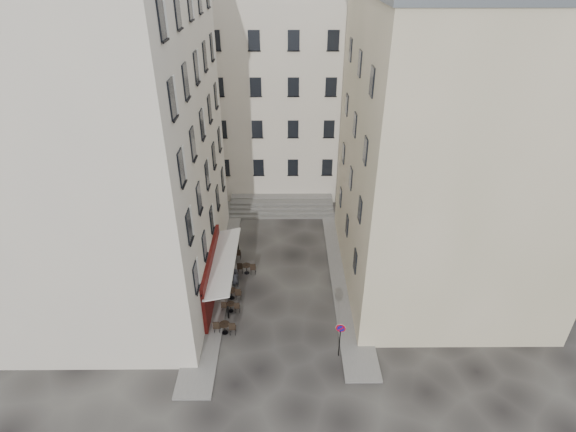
{
  "coord_description": "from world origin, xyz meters",
  "views": [
    {
      "loc": [
        0.35,
        -21.97,
        19.83
      ],
      "look_at": [
        0.51,
        4.0,
        4.46
      ],
      "focal_mm": 28.0,
      "sensor_mm": 36.0,
      "label": 1
    }
  ],
  "objects_px": {
    "bistro_table_b": "(231,306)",
    "bistro_table_a": "(225,327)",
    "no_parking_sign": "(340,334)",
    "pedestrian": "(235,279)"
  },
  "relations": [
    {
      "from": "no_parking_sign",
      "to": "bistro_table_a",
      "type": "bearing_deg",
      "value": 176.13
    },
    {
      "from": "bistro_table_a",
      "to": "no_parking_sign",
      "type": "bearing_deg",
      "value": -15.15
    },
    {
      "from": "bistro_table_b",
      "to": "bistro_table_a",
      "type": "bearing_deg",
      "value": -94.68
    },
    {
      "from": "bistro_table_b",
      "to": "pedestrian",
      "type": "xyz_separation_m",
      "value": [
        0.09,
        2.32,
        0.38
      ]
    },
    {
      "from": "bistro_table_b",
      "to": "pedestrian",
      "type": "distance_m",
      "value": 2.35
    },
    {
      "from": "bistro_table_a",
      "to": "bistro_table_b",
      "type": "height_order",
      "value": "bistro_table_a"
    },
    {
      "from": "no_parking_sign",
      "to": "bistro_table_a",
      "type": "distance_m",
      "value": 6.99
    },
    {
      "from": "bistro_table_a",
      "to": "pedestrian",
      "type": "height_order",
      "value": "pedestrian"
    },
    {
      "from": "no_parking_sign",
      "to": "bistro_table_a",
      "type": "height_order",
      "value": "no_parking_sign"
    },
    {
      "from": "bistro_table_b",
      "to": "pedestrian",
      "type": "height_order",
      "value": "pedestrian"
    }
  ]
}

